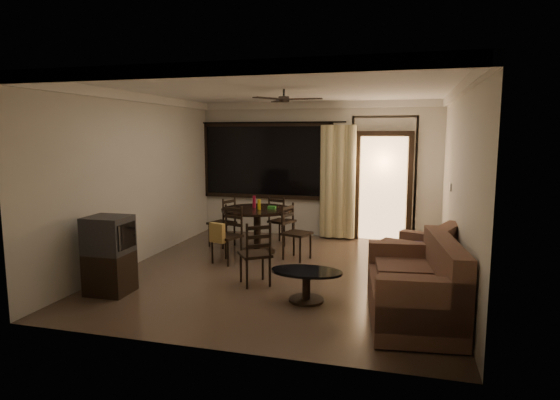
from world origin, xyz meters
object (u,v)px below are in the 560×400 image
(dining_chair_south, at_px, (226,245))
(sofa, at_px, (418,289))
(dining_chair_east, at_px, (296,243))
(side_chair, at_px, (255,266))
(dining_chair_north, at_px, (281,230))
(armchair, at_px, (426,261))
(coffee_table, at_px, (306,281))
(dining_chair_west, at_px, (222,232))
(dining_table, at_px, (257,218))
(tv_cabinet, at_px, (109,255))

(dining_chair_south, distance_m, sofa, 3.48)
(dining_chair_east, relative_size, side_chair, 1.02)
(dining_chair_north, xyz_separation_m, armchair, (2.63, -1.97, 0.08))
(dining_chair_south, relative_size, coffee_table, 1.03)
(dining_chair_west, distance_m, sofa, 4.51)
(side_chair, bearing_deg, sofa, 126.98)
(coffee_table, bearing_deg, dining_chair_west, 130.97)
(sofa, bearing_deg, dining_chair_west, 135.08)
(dining_chair_west, relative_size, sofa, 0.51)
(dining_table, bearing_deg, side_chair, -72.95)
(sofa, bearing_deg, dining_table, 130.84)
(tv_cabinet, xyz_separation_m, coffee_table, (2.62, 0.39, -0.26))
(dining_chair_south, distance_m, coffee_table, 2.19)
(dining_table, distance_m, dining_chair_east, 0.91)
(dining_chair_north, height_order, tv_cabinet, tv_cabinet)
(dining_table, xyz_separation_m, sofa, (2.76, -2.51, -0.26))
(dining_chair_south, distance_m, dining_chair_north, 1.64)
(armchair, bearing_deg, coffee_table, -125.93)
(dining_chair_west, xyz_separation_m, tv_cabinet, (-0.45, -2.90, 0.25))
(dining_table, bearing_deg, dining_chair_east, -19.01)
(dining_chair_south, height_order, armchair, dining_chair_south)
(tv_cabinet, distance_m, coffee_table, 2.67)
(side_chair, bearing_deg, dining_chair_east, -133.90)
(dining_chair_east, relative_size, tv_cabinet, 0.90)
(armchair, bearing_deg, dining_chair_east, 175.49)
(dining_chair_south, bearing_deg, dining_chair_north, 90.00)
(dining_chair_south, height_order, tv_cabinet, tv_cabinet)
(coffee_table, bearing_deg, armchair, 34.04)
(side_chair, bearing_deg, tv_cabinet, -9.12)
(dining_table, xyz_separation_m, tv_cabinet, (-1.24, -2.63, -0.11))
(dining_chair_west, distance_m, dining_chair_east, 1.67)
(dining_table, xyz_separation_m, side_chair, (0.54, -1.78, -0.36))
(dining_table, distance_m, coffee_table, 2.66)
(tv_cabinet, distance_m, sofa, 4.00)
(dining_table, distance_m, armchair, 3.14)
(dining_chair_south, xyz_separation_m, dining_chair_north, (0.53, 1.55, -0.02))
(dining_chair_east, xyz_separation_m, sofa, (1.97, -2.24, 0.09))
(armchair, distance_m, side_chair, 2.40)
(dining_chair_north, bearing_deg, dining_chair_south, 90.00)
(side_chair, bearing_deg, dining_chair_west, -91.49)
(dining_chair_north, height_order, armchair, dining_chair_north)
(sofa, xyz_separation_m, coffee_table, (-1.37, 0.27, -0.10))
(dining_chair_north, bearing_deg, dining_table, 90.10)
(dining_chair_west, relative_size, dining_chair_south, 1.00)
(dining_table, height_order, dining_chair_east, dining_table)
(dining_table, relative_size, dining_chair_south, 1.36)
(dining_chair_west, xyz_separation_m, dining_chair_south, (0.51, -1.08, 0.02))
(dining_chair_east, xyz_separation_m, dining_chair_south, (-1.07, -0.54, 0.02))
(dining_chair_east, bearing_deg, coffee_table, -144.18)
(dining_table, height_order, tv_cabinet, tv_cabinet)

